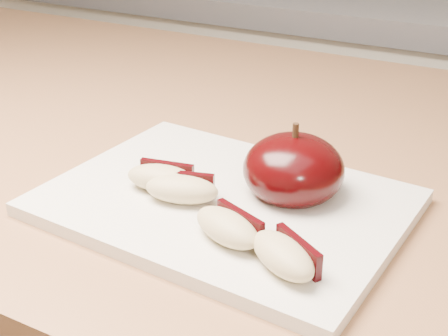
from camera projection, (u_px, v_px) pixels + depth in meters
The scene contains 7 objects.
back_cabinet at pixel (411, 210), 1.35m from camera, with size 2.40×0.62×0.94m.
cutting_board at pixel (224, 203), 0.49m from camera, with size 0.27×0.20×0.01m, color silver.
apple_half at pixel (293, 169), 0.49m from camera, with size 0.09×0.09×0.07m.
apple_wedge_a at pixel (162, 178), 0.50m from camera, with size 0.06×0.04×0.02m.
apple_wedge_b at pixel (182, 189), 0.48m from camera, with size 0.06×0.04×0.02m.
apple_wedge_c at pixel (228, 227), 0.43m from camera, with size 0.06×0.05×0.02m.
apple_wedge_d at pixel (285, 255), 0.40m from camera, with size 0.06×0.05×0.02m.
Camera 1 is at (0.21, -0.02, 1.15)m, focal length 50.00 mm.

